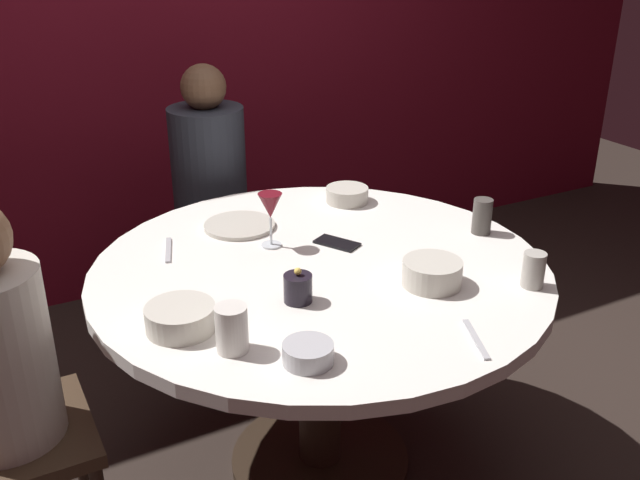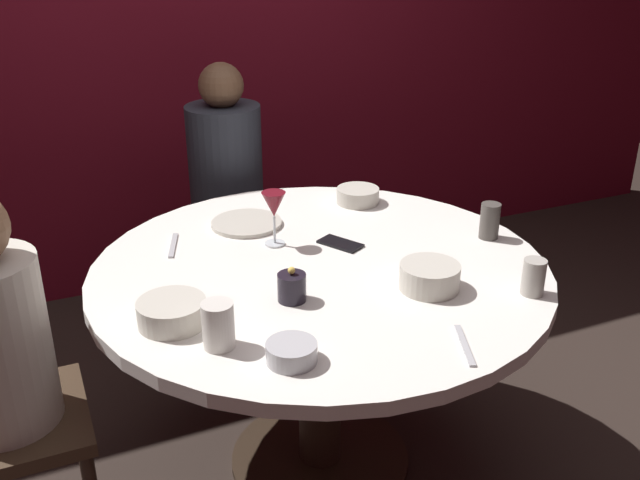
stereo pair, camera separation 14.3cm
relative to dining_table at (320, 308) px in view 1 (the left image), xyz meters
The scene contains 17 objects.
ground_plane 0.60m from the dining_table, ahead, with size 8.00×8.00×0.00m, color #2D231E.
back_wall 1.76m from the dining_table, 90.00° to the left, with size 6.00×0.10×2.60m, color maroon.
dining_table is the anchor object (origin of this frame).
seated_diner_back 0.97m from the dining_table, 90.00° to the left, with size 0.40×0.40×1.19m.
candle_holder 0.30m from the dining_table, 132.80° to the right, with size 0.08×0.08×0.10m.
wine_glass 0.35m from the dining_table, 111.02° to the left, with size 0.08×0.08×0.18m.
dinner_plate 0.42m from the dining_table, 105.67° to the left, with size 0.24×0.24×0.01m, color beige.
cell_phone 0.22m from the dining_table, 41.64° to the left, with size 0.07×0.14×0.01m, color black.
bowl_serving_large 0.55m from the dining_table, 121.12° to the right, with size 0.12×0.12×0.05m, color #B7B7BC.
bowl_salad_center 0.56m from the dining_table, 51.21° to the left, with size 0.15×0.15×0.06m, color beige.
bowl_small_white 0.39m from the dining_table, 50.39° to the right, with size 0.17×0.17×0.07m, color beige.
bowl_sauce_side 0.54m from the dining_table, 161.37° to the right, with size 0.18×0.18×0.06m, color beige.
cup_near_candle 0.55m from the dining_table, 142.21° to the right, with size 0.08×0.08×0.12m, color silver.
cup_by_left_diner 0.62m from the dining_table, ahead, with size 0.06×0.06×0.12m, color #4C4742.
cup_by_right_diner 0.64m from the dining_table, 41.26° to the right, with size 0.06×0.06×0.10m, color #B2ADA3.
fork_near_plate 0.59m from the dining_table, 75.91° to the right, with size 0.02×0.18×0.01m, color #B7B7BC.
knife_near_plate 0.51m from the dining_table, 140.40° to the left, with size 0.02×0.18×0.01m, color #B7B7BC.
Camera 1 is at (-0.90, -1.69, 1.69)m, focal length 39.91 mm.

